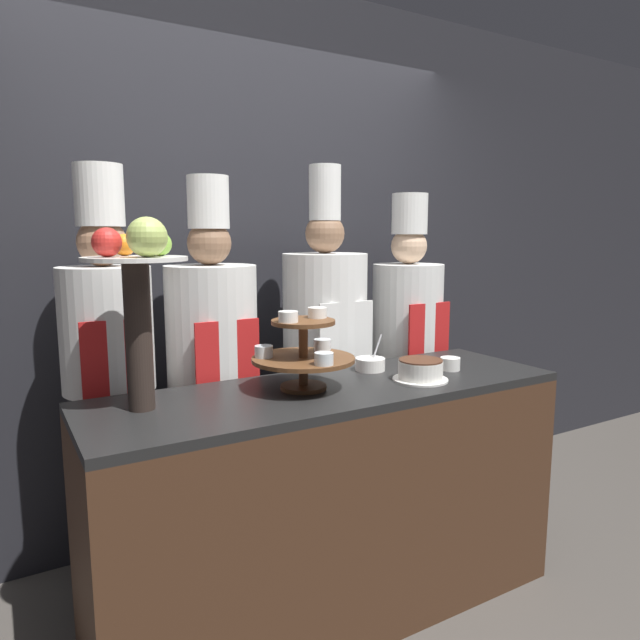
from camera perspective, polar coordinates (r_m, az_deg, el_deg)
wall_back at (r=3.00m, az=-7.95°, el=5.73°), size 10.00×0.06×2.80m
buffet_counter at (r=2.42m, az=1.25°, el=-17.58°), size 1.91×0.60×0.95m
tiered_stand at (r=2.18m, az=-1.68°, el=-3.08°), size 0.40×0.40×0.31m
fruit_pedestal at (r=1.97m, az=-17.78°, el=3.44°), size 0.34×0.34×0.65m
cake_round at (r=2.36m, az=10.01°, el=-4.99°), size 0.23×0.23×0.09m
cup_white at (r=2.57m, az=12.89°, el=-4.29°), size 0.09×0.09×0.06m
serving_bowl_far at (r=2.51m, az=5.05°, el=-4.41°), size 0.13×0.13×0.16m
chef_left at (r=2.48m, az=-20.34°, el=-4.67°), size 0.36×0.36×1.81m
chef_center_left at (r=2.59m, az=-10.65°, el=-4.39°), size 0.40×0.40×1.79m
chef_center_right at (r=2.83m, az=0.49°, el=-2.72°), size 0.41×0.41×1.87m
chef_right at (r=3.12m, az=8.68°, el=-2.12°), size 0.38×0.38×1.75m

